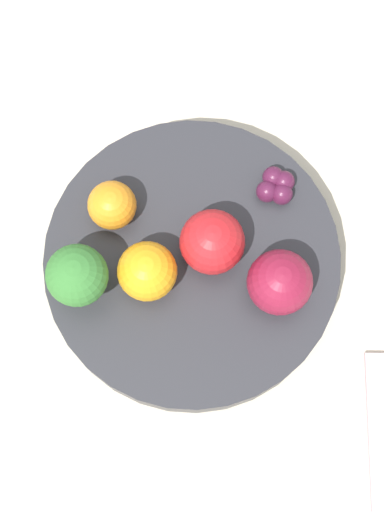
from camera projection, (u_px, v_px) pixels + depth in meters
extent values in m
plane|color=gray|center=(192.00, 274.00, 0.76)|extent=(6.00, 6.00, 0.00)
cube|color=beige|center=(192.00, 272.00, 0.75)|extent=(1.20, 1.20, 0.02)
cylinder|color=#2D2D33|center=(192.00, 264.00, 0.73)|extent=(0.25, 0.25, 0.04)
cylinder|color=#8CB76B|center=(81.00, 283.00, 0.69)|extent=(0.02, 0.02, 0.02)
sphere|color=#387A33|center=(77.00, 275.00, 0.67)|extent=(0.05, 0.05, 0.05)
sphere|color=red|center=(213.00, 243.00, 0.69)|extent=(0.05, 0.05, 0.05)
sphere|color=maroon|center=(280.00, 282.00, 0.68)|extent=(0.05, 0.05, 0.05)
sphere|color=orange|center=(112.00, 205.00, 0.70)|extent=(0.04, 0.04, 0.04)
sphere|color=orange|center=(149.00, 275.00, 0.68)|extent=(0.05, 0.05, 0.05)
sphere|color=#511938|center=(282.00, 194.00, 0.71)|extent=(0.02, 0.02, 0.02)
sphere|color=#511938|center=(284.00, 182.00, 0.72)|extent=(0.02, 0.02, 0.02)
sphere|color=#511938|center=(273.00, 177.00, 0.72)|extent=(0.02, 0.02, 0.02)
sphere|color=#511938|center=(267.00, 191.00, 0.71)|extent=(0.02, 0.02, 0.02)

